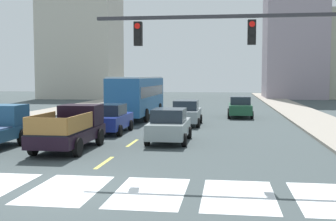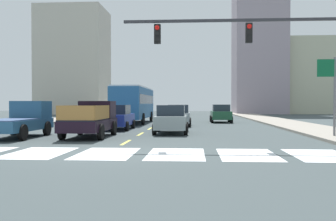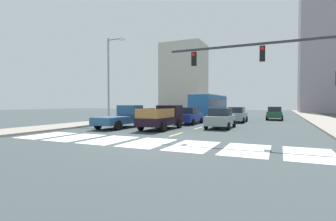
# 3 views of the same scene
# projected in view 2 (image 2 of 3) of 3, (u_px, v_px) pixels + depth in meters

# --- Properties ---
(ground_plane) EXTENTS (160.00, 160.00, 0.00)m
(ground_plane) POSITION_uv_depth(u_px,v_px,m) (107.00, 153.00, 14.05)
(ground_plane) COLOR #3A4445
(sidewalk_right) EXTENTS (3.87, 110.00, 0.15)m
(sidewalk_right) POSITION_uv_depth(u_px,v_px,m) (294.00, 125.00, 31.25)
(sidewalk_right) COLOR gray
(sidewalk_right) RESTS_ON ground
(sidewalk_left) EXTENTS (3.87, 110.00, 0.15)m
(sidewalk_left) POSITION_uv_depth(u_px,v_px,m) (23.00, 124.00, 32.75)
(sidewalk_left) COLOR gray
(sidewalk_left) RESTS_ON ground
(crosswalk_stripe_2) EXTENTS (2.03, 3.46, 0.01)m
(crosswalk_stripe_2) POSITION_uv_depth(u_px,v_px,m) (39.00, 153.00, 14.21)
(crosswalk_stripe_2) COLOR silver
(crosswalk_stripe_2) RESTS_ON ground
(crosswalk_stripe_3) EXTENTS (2.03, 3.46, 0.01)m
(crosswalk_stripe_3) POSITION_uv_depth(u_px,v_px,m) (107.00, 153.00, 14.05)
(crosswalk_stripe_3) COLOR silver
(crosswalk_stripe_3) RESTS_ON ground
(crosswalk_stripe_4) EXTENTS (2.03, 3.46, 0.01)m
(crosswalk_stripe_4) POSITION_uv_depth(u_px,v_px,m) (176.00, 154.00, 13.88)
(crosswalk_stripe_4) COLOR silver
(crosswalk_stripe_4) RESTS_ON ground
(crosswalk_stripe_5) EXTENTS (2.03, 3.46, 0.01)m
(crosswalk_stripe_5) POSITION_uv_depth(u_px,v_px,m) (247.00, 155.00, 13.71)
(crosswalk_stripe_5) COLOR silver
(crosswalk_stripe_5) RESTS_ON ground
(crosswalk_stripe_6) EXTENTS (2.03, 3.46, 0.01)m
(crosswalk_stripe_6) POSITION_uv_depth(u_px,v_px,m) (320.00, 155.00, 13.54)
(crosswalk_stripe_6) COLOR silver
(crosswalk_stripe_6) RESTS_ON ground
(lane_dash_0) EXTENTS (0.16, 2.40, 0.01)m
(lane_dash_0) POSITION_uv_depth(u_px,v_px,m) (126.00, 142.00, 18.04)
(lane_dash_0) COLOR #D5C94C
(lane_dash_0) RESTS_ON ground
(lane_dash_1) EXTENTS (0.16, 2.40, 0.01)m
(lane_dash_1) POSITION_uv_depth(u_px,v_px,m) (141.00, 134.00, 23.03)
(lane_dash_1) COLOR #D5C94C
(lane_dash_1) RESTS_ON ground
(lane_dash_2) EXTENTS (0.16, 2.40, 0.01)m
(lane_dash_2) POSITION_uv_depth(u_px,v_px,m) (150.00, 129.00, 28.01)
(lane_dash_2) COLOR #D5C94C
(lane_dash_2) RESTS_ON ground
(lane_dash_3) EXTENTS (0.16, 2.40, 0.01)m
(lane_dash_3) POSITION_uv_depth(u_px,v_px,m) (157.00, 125.00, 33.00)
(lane_dash_3) COLOR #D5C94C
(lane_dash_3) RESTS_ON ground
(lane_dash_4) EXTENTS (0.16, 2.40, 0.01)m
(lane_dash_4) POSITION_uv_depth(u_px,v_px,m) (162.00, 122.00, 37.99)
(lane_dash_4) COLOR #D5C94C
(lane_dash_4) RESTS_ON ground
(lane_dash_5) EXTENTS (0.16, 2.40, 0.01)m
(lane_dash_5) POSITION_uv_depth(u_px,v_px,m) (165.00, 120.00, 42.98)
(lane_dash_5) COLOR #D5C94C
(lane_dash_5) RESTS_ON ground
(lane_dash_6) EXTENTS (0.16, 2.40, 0.01)m
(lane_dash_6) POSITION_uv_depth(u_px,v_px,m) (168.00, 118.00, 47.97)
(lane_dash_6) COLOR #D5C94C
(lane_dash_6) RESTS_ON ground
(lane_dash_7) EXTENTS (0.16, 2.40, 0.01)m
(lane_dash_7) POSITION_uv_depth(u_px,v_px,m) (171.00, 117.00, 52.95)
(lane_dash_7) COLOR #D5C94C
(lane_dash_7) RESTS_ON ground
(pickup_stakebed) EXTENTS (2.18, 5.20, 1.96)m
(pickup_stakebed) POSITION_uv_depth(u_px,v_px,m) (92.00, 120.00, 21.20)
(pickup_stakebed) COLOR black
(pickup_stakebed) RESTS_ON ground
(pickup_dark) EXTENTS (2.18, 5.20, 1.96)m
(pickup_dark) POSITION_uv_depth(u_px,v_px,m) (22.00, 120.00, 20.99)
(pickup_dark) COLOR #245176
(pickup_dark) RESTS_ON ground
(city_bus) EXTENTS (2.72, 10.80, 3.32)m
(city_bus) POSITION_uv_depth(u_px,v_px,m) (134.00, 102.00, 35.92)
(city_bus) COLOR #245A8E
(city_bus) RESTS_ON ground
(sedan_mid) EXTENTS (2.02, 4.40, 1.72)m
(sedan_mid) POSITION_uv_depth(u_px,v_px,m) (221.00, 113.00, 37.19)
(sedan_mid) COLOR #1B4A30
(sedan_mid) RESTS_ON ground
(sedan_far) EXTENTS (2.02, 4.40, 1.72)m
(sedan_far) POSITION_uv_depth(u_px,v_px,m) (171.00, 119.00, 23.44)
(sedan_far) COLOR #8A9799
(sedan_far) RESTS_ON ground
(sedan_near_left) EXTENTS (2.02, 4.40, 1.72)m
(sedan_near_left) POSITION_uv_depth(u_px,v_px,m) (179.00, 115.00, 31.13)
(sedan_near_left) COLOR gray
(sedan_near_left) RESTS_ON ground
(sedan_near_right) EXTENTS (2.02, 4.40, 1.72)m
(sedan_near_right) POSITION_uv_depth(u_px,v_px,m) (117.00, 117.00, 26.76)
(sedan_near_right) COLOR navy
(sedan_near_right) RESTS_ON ground
(traffic_signal_gantry) EXTENTS (9.96, 0.27, 6.00)m
(traffic_signal_gantry) POSITION_uv_depth(u_px,v_px,m) (277.00, 47.00, 16.53)
(traffic_signal_gantry) COLOR #2D2D33
(traffic_signal_gantry) RESTS_ON ground
(direction_sign_green) EXTENTS (1.70, 0.12, 4.20)m
(direction_sign_green) POSITION_uv_depth(u_px,v_px,m) (334.00, 80.00, 19.91)
(direction_sign_green) COLOR slate
(direction_sign_green) RESTS_ON ground
(tower_tall_centre) EXTENTS (8.79, 9.34, 32.44)m
(tower_tall_centre) POSITION_uv_depth(u_px,v_px,m) (259.00, 23.00, 69.06)
(tower_tall_centre) COLOR #998B97
(tower_tall_centre) RESTS_ON ground
(block_mid_left) EXTENTS (11.17, 9.47, 18.33)m
(block_mid_left) POSITION_uv_depth(u_px,v_px,m) (74.00, 62.00, 67.83)
(block_mid_left) COLOR #BCB6A7
(block_mid_left) RESTS_ON ground
(block_low_left) EXTENTS (9.67, 11.44, 13.34)m
(block_low_left) POSITION_uv_depth(u_px,v_px,m) (308.00, 77.00, 70.90)
(block_low_left) COLOR #B5B599
(block_low_left) RESTS_ON ground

